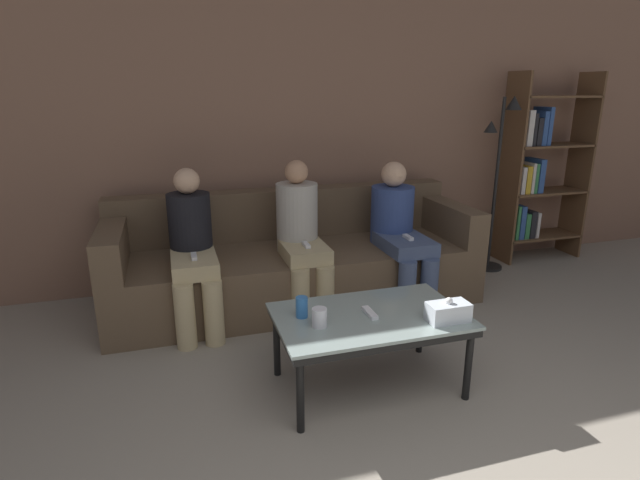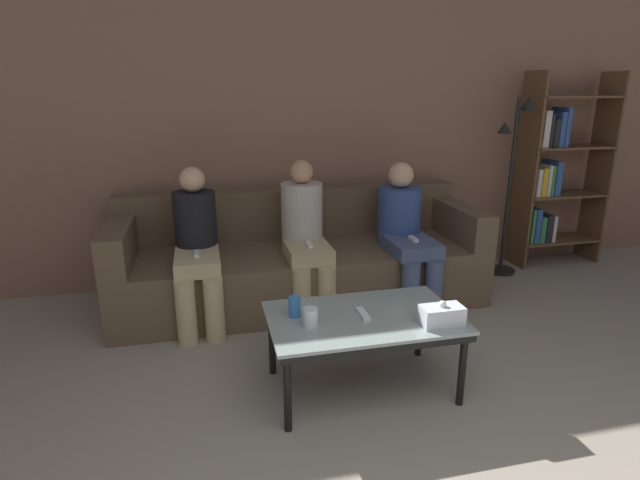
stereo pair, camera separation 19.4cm
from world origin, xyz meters
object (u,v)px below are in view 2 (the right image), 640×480
object	(u,v)px
cup_near_right	(295,307)
seated_person_mid_left	(305,234)
seated_person_mid_right	(405,229)
seated_person_left_end	(196,244)
game_remote	(363,314)
cup_near_left	(310,317)
tissue_box	(442,315)
bookshelf	(553,174)
standing_lamp	(513,168)
couch	(300,262)
coffee_table	(363,323)

from	to	relation	value
cup_near_right	seated_person_mid_left	bearing A→B (deg)	75.28
seated_person_mid_right	seated_person_left_end	bearing A→B (deg)	-179.79
game_remote	seated_person_mid_right	world-z (taller)	seated_person_mid_right
cup_near_left	seated_person_mid_left	world-z (taller)	seated_person_mid_left
tissue_box	game_remote	size ratio (longest dim) A/B	1.47
cup_near_right	bookshelf	distance (m)	3.17
standing_lamp	seated_person_mid_right	distance (m)	1.28
game_remote	seated_person_mid_right	distance (m)	1.30
couch	bookshelf	distance (m)	2.54
coffee_table	game_remote	xyz separation A→B (m)	(0.00, 0.00, 0.05)
game_remote	seated_person_left_end	world-z (taller)	seated_person_left_end
coffee_table	bookshelf	size ratio (longest dim) A/B	0.58
standing_lamp	game_remote	bearing A→B (deg)	-140.86
cup_near_left	seated_person_mid_right	xyz separation A→B (m)	(0.99, 1.15, 0.09)
seated_person_mid_left	game_remote	bearing A→B (deg)	-85.52
tissue_box	seated_person_left_end	world-z (taller)	seated_person_left_end
cup_near_left	tissue_box	size ratio (longest dim) A/B	0.45
tissue_box	game_remote	bearing A→B (deg)	152.40
seated_person_mid_right	standing_lamp	bearing A→B (deg)	19.24
couch	cup_near_right	bearing A→B (deg)	-102.28
cup_near_left	standing_lamp	world-z (taller)	standing_lamp
coffee_table	cup_near_left	size ratio (longest dim) A/B	10.28
bookshelf	seated_person_mid_left	size ratio (longest dim) A/B	1.58
cup_near_left	game_remote	distance (m)	0.31
coffee_table	seated_person_mid_left	xyz separation A→B (m)	(-0.09, 1.12, 0.20)
game_remote	seated_person_left_end	xyz separation A→B (m)	(-0.87, 1.09, 0.13)
coffee_table	standing_lamp	bearing A→B (deg)	39.14
couch	cup_near_right	xyz separation A→B (m)	(-0.27, -1.25, 0.20)
tissue_box	seated_person_mid_left	size ratio (longest dim) A/B	0.20
bookshelf	couch	bearing A→B (deg)	-172.78
game_remote	bookshelf	bearing A→B (deg)	34.68
couch	seated_person_left_end	size ratio (longest dim) A/B	2.54
coffee_table	seated_person_left_end	bearing A→B (deg)	128.38
cup_near_right	standing_lamp	bearing A→B (deg)	32.84
tissue_box	cup_near_right	bearing A→B (deg)	159.67
couch	bookshelf	xyz separation A→B (m)	(2.46, 0.31, 0.56)
coffee_table	cup_near_left	world-z (taller)	cup_near_left
tissue_box	seated_person_mid_right	xyz separation A→B (m)	(0.33, 1.29, 0.09)
cup_near_right	seated_person_mid_right	size ratio (longest dim) A/B	0.11
coffee_table	seated_person_left_end	size ratio (longest dim) A/B	0.93
couch	bookshelf	bearing A→B (deg)	7.22
cup_near_left	cup_near_right	size ratio (longest dim) A/B	0.88
couch	standing_lamp	size ratio (longest dim) A/B	1.79
cup_near_left	game_remote	world-z (taller)	cup_near_left
bookshelf	seated_person_left_end	xyz separation A→B (m)	(-3.24, -0.55, -0.28)
standing_lamp	seated_person_mid_right	xyz separation A→B (m)	(-1.15, -0.40, -0.37)
coffee_table	bookshelf	xyz separation A→B (m)	(2.37, 1.64, 0.46)
cup_near_right	game_remote	xyz separation A→B (m)	(0.36, -0.08, -0.05)
game_remote	seated_person_mid_left	world-z (taller)	seated_person_mid_left
coffee_table	tissue_box	size ratio (longest dim) A/B	4.67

